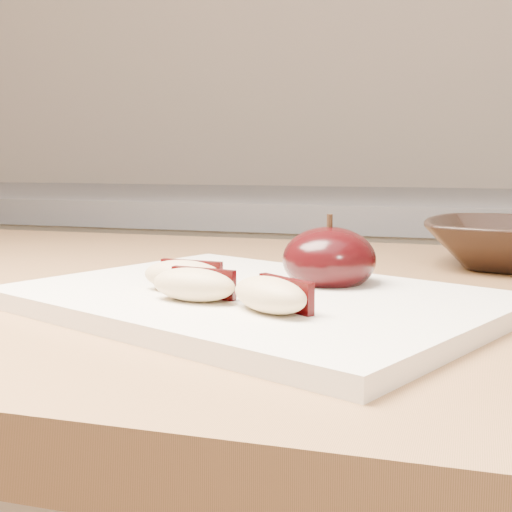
# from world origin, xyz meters

# --- Properties ---
(back_cabinet) EXTENTS (2.40, 0.62, 0.94)m
(back_cabinet) POSITION_xyz_m (0.00, 1.20, 0.47)
(back_cabinet) COLOR silver
(back_cabinet) RESTS_ON ground
(cutting_board) EXTENTS (0.39, 0.34, 0.01)m
(cutting_board) POSITION_xyz_m (0.06, 0.40, 0.91)
(cutting_board) COLOR silver
(cutting_board) RESTS_ON island_counter
(apple_half) EXTENTS (0.09, 0.09, 0.06)m
(apple_half) POSITION_xyz_m (0.11, 0.45, 0.93)
(apple_half) COLOR black
(apple_half) RESTS_ON cutting_board
(apple_wedge_a) EXTENTS (0.06, 0.03, 0.02)m
(apple_wedge_a) POSITION_xyz_m (0.02, 0.39, 0.92)
(apple_wedge_a) COLOR tan
(apple_wedge_a) RESTS_ON cutting_board
(apple_wedge_b) EXTENTS (0.06, 0.04, 0.02)m
(apple_wedge_b) POSITION_xyz_m (0.04, 0.36, 0.92)
(apple_wedge_b) COLOR tan
(apple_wedge_b) RESTS_ON cutting_board
(apple_wedge_c) EXTENTS (0.07, 0.06, 0.02)m
(apple_wedge_c) POSITION_xyz_m (0.09, 0.34, 0.92)
(apple_wedge_c) COLOR tan
(apple_wedge_c) RESTS_ON cutting_board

